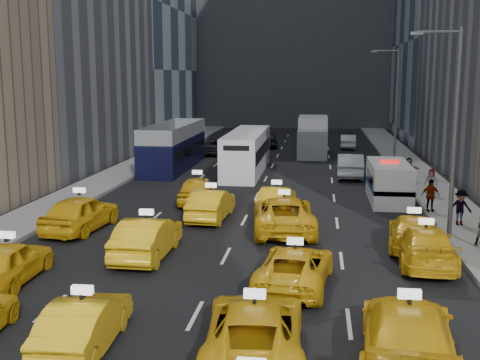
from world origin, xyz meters
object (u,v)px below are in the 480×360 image
at_px(city_bus, 247,152).
at_px(box_truck, 313,137).
at_px(double_decker, 174,147).
at_px(nypd_van, 389,183).

distance_m(city_bus, box_truck, 11.13).
distance_m(double_decker, box_truck, 13.73).
bearing_deg(box_truck, city_bus, -110.07).
xyz_separation_m(nypd_van, double_decker, (-14.88, 10.49, 0.59)).
distance_m(double_decker, city_bus, 5.86).
relative_size(nypd_van, double_decker, 0.48).
height_order(nypd_van, city_bus, city_bus).
xyz_separation_m(nypd_van, city_bus, (-9.14, 9.33, 0.40)).
relative_size(city_bus, box_truck, 1.55).
bearing_deg(box_truck, nypd_van, -72.27).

